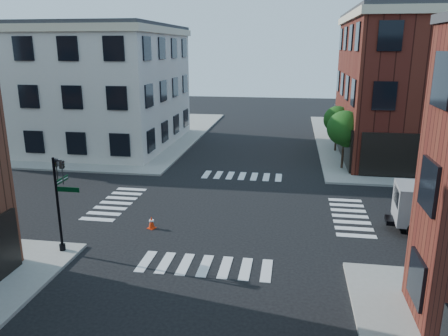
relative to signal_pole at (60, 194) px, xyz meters
name	(u,v)px	position (x,y,z in m)	size (l,w,h in m)	color
ground	(228,209)	(6.72, 6.68, -2.86)	(120.00, 120.00, 0.00)	black
sidewalk_nw	(71,132)	(-14.28, 27.68, -2.78)	(30.00, 30.00, 0.15)	gray
building_nw	(60,87)	(-12.28, 22.68, 2.64)	(22.00, 16.00, 11.00)	silver
tree_near	(345,130)	(14.28, 16.65, 0.30)	(2.69, 2.69, 4.49)	black
tree_far	(338,121)	(14.28, 22.65, 0.02)	(2.43, 2.43, 4.07)	black
signal_pole	(60,194)	(0.00, 0.00, 0.00)	(1.29, 1.24, 4.60)	black
traffic_cone	(152,223)	(3.12, 3.29, -2.53)	(0.48, 0.48, 0.68)	red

